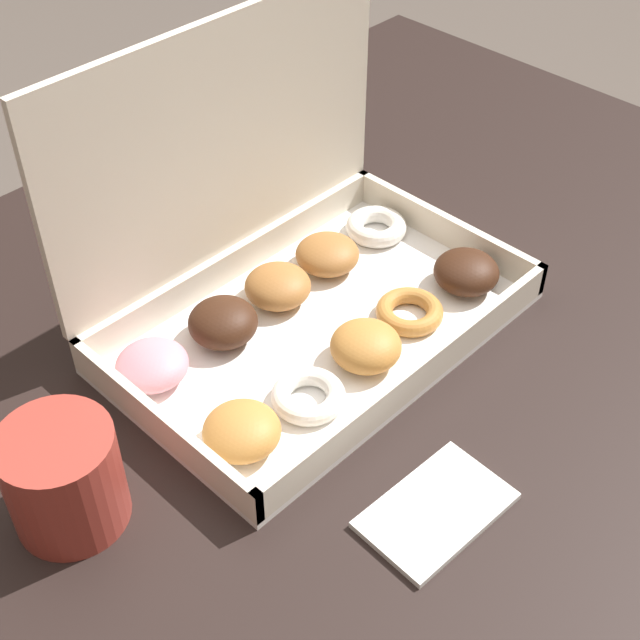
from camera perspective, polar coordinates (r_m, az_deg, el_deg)
dining_table at (r=0.88m, az=-0.50°, el=-6.12°), size 1.21×0.83×0.71m
donut_box at (r=0.80m, az=-1.81°, el=2.78°), size 0.37×0.24×0.26m
coffee_mug at (r=0.68m, az=-16.20°, el=-9.51°), size 0.09×0.09×0.09m
paper_napkin at (r=0.69m, az=7.44°, el=-11.98°), size 0.12×0.08×0.01m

